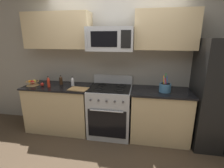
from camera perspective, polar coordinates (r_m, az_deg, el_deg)
ground_plane at (r=2.87m, az=-3.27°, el=-23.28°), size 16.00×16.00×0.00m
wall_back at (r=3.33m, az=0.64°, el=6.95°), size 8.00×0.10×2.60m
counter_left at (r=3.52m, az=-17.37°, el=-7.64°), size 1.27×0.66×0.91m
range_oven at (r=3.19m, az=-0.58°, el=-8.99°), size 0.76×0.70×1.09m
counter_right at (r=3.17m, az=15.99°, el=-10.11°), size 1.03×0.66×0.91m
refrigerator at (r=3.26m, az=33.66°, el=-3.17°), size 0.85×0.77×1.80m
microwave at (r=2.93m, az=-0.55°, el=15.17°), size 0.79×0.44×0.40m
upper_cabinets_left at (r=3.41m, az=-18.10°, el=16.95°), size 1.26×0.34×0.65m
upper_cabinets_right at (r=3.06m, az=17.88°, el=17.22°), size 1.02×0.34×0.65m
utensil_crock at (r=2.96m, az=17.76°, el=-1.09°), size 0.19×0.19×0.32m
fruit_basket at (r=3.56m, az=-25.63°, el=0.36°), size 0.24×0.24×0.11m
apple_loose at (r=3.43m, az=-22.87°, el=-0.11°), size 0.07×0.07×0.07m
cutting_board at (r=3.03m, az=-11.47°, el=-1.68°), size 0.35×0.27×0.02m
bottle_vinegar at (r=3.27m, az=-13.39°, el=0.85°), size 0.06×0.06×0.18m
bottle_hot_sauce at (r=3.30m, az=-20.97°, el=0.58°), size 0.05×0.05×0.21m
bottle_soy at (r=3.40m, az=-17.13°, el=1.22°), size 0.06×0.06×0.19m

